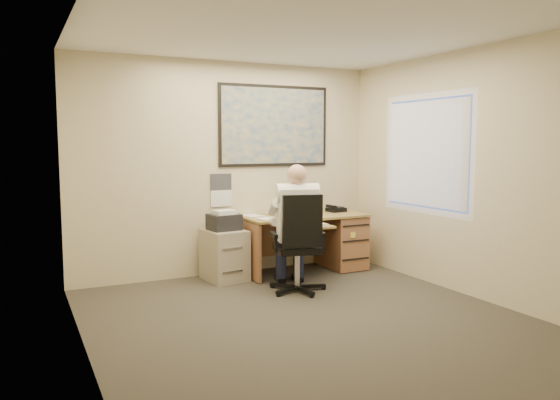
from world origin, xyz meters
name	(u,v)px	position (x,y,z in m)	size (l,w,h in m)	color
room_shell	(316,179)	(0.00, 0.00, 1.35)	(4.00, 4.50, 2.70)	#36322A
desk	(325,236)	(1.24, 1.90, 0.44)	(1.60, 0.97, 1.10)	#9F8544
world_map	(275,126)	(0.65, 2.23, 1.90)	(1.56, 0.03, 1.06)	#1E4C93
wall_calendar	(221,190)	(-0.10, 2.24, 1.08)	(0.28, 0.01, 0.42)	white
window_blinds	(426,154)	(1.97, 0.80, 1.55)	(0.06, 1.40, 1.30)	#EFE5CF
filing_cabinet	(224,250)	(-0.18, 1.92, 0.37)	(0.50, 0.58, 0.87)	#AA9F89
office_chair	(300,263)	(0.40, 1.03, 0.33)	(0.82, 0.82, 1.12)	black
person	(296,228)	(0.38, 1.11, 0.72)	(0.60, 0.86, 1.44)	white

